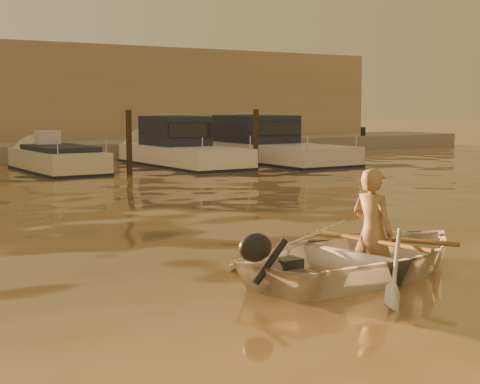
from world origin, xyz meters
TOP-DOWN VIEW (x-y plane):
  - ground_plane at (0.00, 0.00)m, footprint 160.00×160.00m
  - dinghy at (1.81, -0.18)m, footprint 4.07×3.22m
  - person at (1.91, -0.16)m, footprint 0.49×0.66m
  - outboard_motor at (0.33, -0.44)m, footprint 0.96×0.55m
  - oar_port at (2.05, -0.13)m, footprint 0.85×1.97m
  - oar_starboard at (1.86, -0.17)m, footprint 0.07×2.10m
  - moored_boat_3 at (3.28, 16.00)m, footprint 1.88×5.49m
  - moored_boat_4 at (7.86, 16.00)m, footprint 2.26×6.95m
  - moored_boat_5 at (11.51, 16.00)m, footprint 2.67×8.80m
  - piling_3 at (4.80, 13.80)m, footprint 0.18×0.18m
  - piling_4 at (9.50, 13.80)m, footprint 0.18×0.18m
  - fender_d at (4.11, 13.97)m, footprint 0.30×0.30m
  - fender_e at (7.09, 13.16)m, footprint 0.30×0.30m

SIDE VIEW (x-z plane):
  - ground_plane at x=0.00m, z-range 0.00..0.00m
  - fender_d at x=4.11m, z-range -0.05..0.25m
  - fender_e at x=7.09m, z-range -0.05..0.25m
  - moored_boat_3 at x=3.28m, z-range -0.25..0.70m
  - dinghy at x=1.81m, z-range -0.12..0.64m
  - outboard_motor at x=0.33m, z-range -0.07..0.63m
  - oar_port at x=2.05m, z-range 0.35..0.49m
  - oar_starboard at x=1.86m, z-range 0.35..0.49m
  - person at x=1.91m, z-range -0.30..1.35m
  - moored_boat_4 at x=7.86m, z-range -0.25..1.50m
  - moored_boat_5 at x=11.51m, z-range -0.25..1.50m
  - piling_3 at x=4.80m, z-range -0.20..2.00m
  - piling_4 at x=9.50m, z-range -0.20..2.00m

